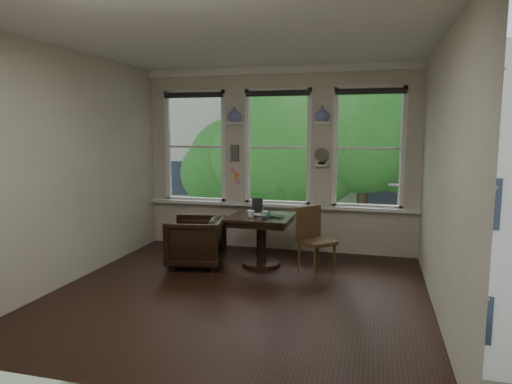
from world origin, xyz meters
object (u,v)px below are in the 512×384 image
(table, at_px, (261,241))
(armchair_left, at_px, (196,242))
(side_chair_right, at_px, (317,241))
(mug, at_px, (251,214))
(laptop, at_px, (271,216))

(table, bearing_deg, armchair_left, -165.53)
(armchair_left, relative_size, side_chair_right, 0.86)
(armchair_left, xyz_separation_m, mug, (0.81, 0.10, 0.44))
(table, height_order, side_chair_right, side_chair_right)
(table, relative_size, armchair_left, 1.13)
(side_chair_right, xyz_separation_m, mug, (-0.95, 0.03, 0.34))
(table, relative_size, mug, 8.70)
(laptop, bearing_deg, table, -169.04)
(armchair_left, bearing_deg, laptop, 89.41)
(laptop, bearing_deg, side_chair_right, 25.72)
(table, distance_m, laptop, 0.43)
(table, xyz_separation_m, side_chair_right, (0.83, -0.17, 0.09))
(table, xyz_separation_m, armchair_left, (-0.93, -0.24, -0.01))
(side_chair_right, relative_size, laptop, 2.54)
(table, distance_m, armchair_left, 0.96)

